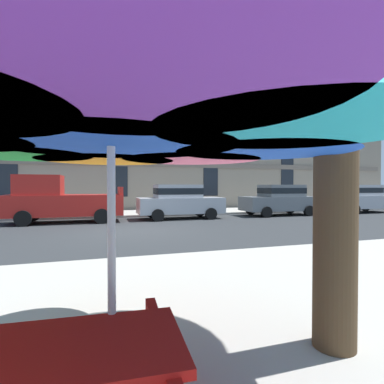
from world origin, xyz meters
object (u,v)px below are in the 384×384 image
Objects in this scene: patio_umbrella at (111,116)px; sedan_gray at (280,199)px; pickup_red at (60,201)px; sedan_silver at (179,201)px; sedan_silver_midblock at (360,198)px.

sedan_gray is at bearing 51.98° from patio_umbrella.
pickup_red is 1.16× the size of sedan_gray.
pickup_red reaches higher than sedan_gray.
sedan_silver is 1.00× the size of sedan_gray.
sedan_silver_midblock is (5.94, 0.00, 0.00)m from sedan_gray.
patio_umbrella is (-3.89, -12.70, 1.26)m from sedan_silver.
sedan_silver and sedan_silver_midblock have the same top height.
sedan_silver_midblock is (11.98, 0.00, 0.00)m from sedan_silver.
patio_umbrella reaches higher than pickup_red.
sedan_silver and sedan_gray have the same top height.
pickup_red is at bearing 180.00° from sedan_silver.
pickup_red reaches higher than sedan_silver_midblock.
sedan_silver_midblock is at bearing 0.00° from sedan_gray.
pickup_red is at bearing 180.00° from sedan_silver_midblock.
patio_umbrella reaches higher than sedan_silver_midblock.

